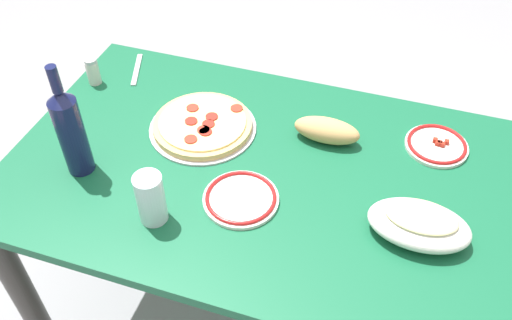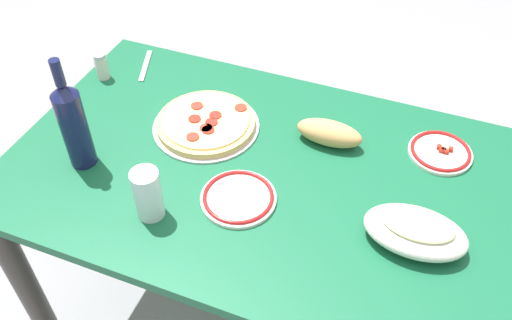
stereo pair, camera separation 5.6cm
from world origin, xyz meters
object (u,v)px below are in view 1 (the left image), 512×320
(dining_table, at_px, (256,200))
(pepperoni_pizza, at_px, (203,125))
(side_plate_far, at_px, (437,145))
(bread_loaf, at_px, (327,130))
(wine_bottle, at_px, (70,130))
(baked_pasta_dish, at_px, (419,223))
(side_plate_near, at_px, (242,199))
(spice_shaker, at_px, (93,71))
(water_glass, at_px, (151,198))

(dining_table, xyz_separation_m, pepperoni_pizza, (0.19, -0.10, 0.14))
(side_plate_far, bearing_deg, bread_loaf, 12.46)
(side_plate_far, bearing_deg, wine_bottle, 23.03)
(baked_pasta_dish, xyz_separation_m, side_plate_near, (0.43, 0.03, -0.03))
(baked_pasta_dish, distance_m, spice_shaker, 1.07)
(pepperoni_pizza, height_order, wine_bottle, wine_bottle)
(pepperoni_pizza, xyz_separation_m, side_plate_far, (-0.64, -0.13, -0.01))
(side_plate_near, bearing_deg, water_glass, 32.25)
(dining_table, xyz_separation_m, baked_pasta_dish, (-0.43, 0.09, 0.17))
(wine_bottle, height_order, spice_shaker, wine_bottle)
(water_glass, bearing_deg, baked_pasta_dish, -166.46)
(wine_bottle, bearing_deg, water_glass, 159.91)
(wine_bottle, bearing_deg, spice_shaker, -65.18)
(water_glass, height_order, side_plate_far, water_glass)
(baked_pasta_dish, bearing_deg, side_plate_near, 4.01)
(pepperoni_pizza, height_order, side_plate_near, pepperoni_pizza)
(dining_table, height_order, baked_pasta_dish, baked_pasta_dish)
(baked_pasta_dish, distance_m, wine_bottle, 0.88)
(pepperoni_pizza, relative_size, bread_loaf, 1.67)
(water_glass, distance_m, side_plate_near, 0.23)
(baked_pasta_dish, height_order, bread_loaf, baked_pasta_dish)
(pepperoni_pizza, bearing_deg, side_plate_near, 131.53)
(bread_loaf, bearing_deg, dining_table, 47.97)
(baked_pasta_dish, xyz_separation_m, side_plate_far, (-0.02, -0.32, -0.03))
(pepperoni_pizza, distance_m, bread_loaf, 0.35)
(side_plate_near, xyz_separation_m, side_plate_far, (-0.44, -0.35, 0.00))
(baked_pasta_dish, relative_size, spice_shaker, 2.76)
(bread_loaf, distance_m, spice_shaker, 0.75)
(pepperoni_pizza, bearing_deg, spice_shaker, -13.81)
(dining_table, relative_size, baked_pasta_dish, 5.52)
(spice_shaker, bearing_deg, baked_pasta_dish, 164.10)
(wine_bottle, relative_size, bread_loaf, 1.76)
(bread_loaf, bearing_deg, water_glass, 50.61)
(wine_bottle, relative_size, side_plate_far, 1.88)
(pepperoni_pizza, distance_m, side_plate_far, 0.65)
(side_plate_near, height_order, spice_shaker, spice_shaker)
(baked_pasta_dish, xyz_separation_m, wine_bottle, (0.87, 0.05, 0.09))
(bread_loaf, bearing_deg, side_plate_far, -167.54)
(water_glass, bearing_deg, bread_loaf, -129.39)
(baked_pasta_dish, height_order, side_plate_far, baked_pasta_dish)
(baked_pasta_dish, distance_m, side_plate_near, 0.43)
(dining_table, xyz_separation_m, spice_shaker, (0.60, -0.20, 0.17))
(baked_pasta_dish, relative_size, water_glass, 1.73)
(dining_table, distance_m, side_plate_near, 0.18)
(wine_bottle, bearing_deg, baked_pasta_dish, -176.50)
(baked_pasta_dish, relative_size, side_plate_near, 1.25)
(water_glass, xyz_separation_m, bread_loaf, (-0.33, -0.41, -0.03))
(side_plate_far, relative_size, bread_loaf, 0.94)
(wine_bottle, distance_m, bread_loaf, 0.67)
(spice_shaker, bearing_deg, side_plate_near, 151.85)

